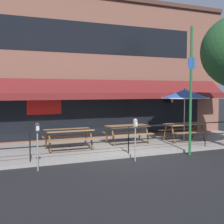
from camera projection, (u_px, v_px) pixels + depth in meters
The scene contains 11 objects.
ground_plane at pixel (132, 158), 10.90m from camera, with size 120.00×120.00×0.00m, color black.
patio_deck at pixel (110, 147), 12.73m from camera, with size 15.00×4.00×0.10m, color gray.
restaurant_building at pixel (91, 68), 14.53m from camera, with size 15.00×1.60×6.78m.
patio_railing at pixel (129, 134), 11.12m from camera, with size 13.84×0.04×0.97m.
picnic_table_left at pixel (69, 134), 11.87m from camera, with size 1.80×1.42×0.76m.
picnic_table_centre at pixel (127, 129), 13.24m from camera, with size 1.80×1.42×0.76m.
picnic_table_right at pixel (184, 127), 13.97m from camera, with size 1.80×1.42×0.76m.
patio_umbrella_right at pixel (185, 94), 13.87m from camera, with size 2.14×2.14×2.38m.
parking_meter_near at pixel (37, 132), 8.99m from camera, with size 0.15×0.16×1.42m.
parking_meter_far at pixel (135, 127), 10.24m from camera, with size 0.15×0.16×1.42m.
street_sign_pole at pixel (191, 90), 11.17m from camera, with size 0.28×0.09×4.61m.
Camera 1 is at (-4.96, -9.58, 2.34)m, focal length 50.00 mm.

